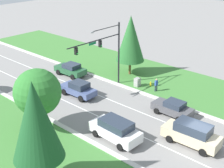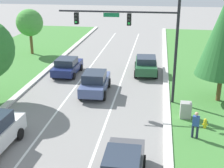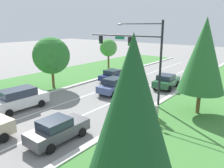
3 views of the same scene
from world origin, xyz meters
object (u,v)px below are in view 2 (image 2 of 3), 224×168
slate_blue_sedan (95,82)px  utility_cabinet (186,111)px  graphite_sedan (122,168)px  oak_near_left_tree (30,23)px  traffic_signal_mast (142,30)px  pedestrian (196,124)px  forest_sedan (146,65)px  fire_hydrant (205,124)px  navy_sedan (67,66)px

slate_blue_sedan → utility_cabinet: (6.70, -3.52, -0.33)m
graphite_sedan → oak_near_left_tree: 25.25m
traffic_signal_mast → pedestrian: bearing=-55.4°
forest_sedan → graphite_sedan: size_ratio=1.07×
graphite_sedan → utility_cabinet: graphite_sedan is taller
utility_cabinet → traffic_signal_mast: bearing=141.9°
fire_hydrant → forest_sedan: bearing=111.5°
slate_blue_sedan → graphite_sedan: size_ratio=1.08×
pedestrian → navy_sedan: bearing=-31.7°
fire_hydrant → navy_sedan: bearing=141.2°
fire_hydrant → oak_near_left_tree: 23.58m
pedestrian → slate_blue_sedan: bearing=-28.1°
graphite_sedan → traffic_signal_mast: bearing=89.1°
navy_sedan → pedestrian: 14.77m
pedestrian → traffic_signal_mast: bearing=-42.6°
graphite_sedan → fire_hydrant: 7.31m
navy_sedan → fire_hydrant: navy_sedan is taller
oak_near_left_tree → fire_hydrant: bearing=-41.9°
slate_blue_sedan → pedestrian: 9.32m
oak_near_left_tree → graphite_sedan: bearing=-58.7°
navy_sedan → utility_cabinet: navy_sedan is taller
pedestrian → fire_hydrant: (0.73, 1.30, -0.59)m
graphite_sedan → oak_near_left_tree: (-13.03, 21.45, 2.80)m
slate_blue_sedan → pedestrian: size_ratio=2.72×
traffic_signal_mast → forest_sedan: 7.99m
forest_sedan → pedestrian: 12.15m
oak_near_left_tree → slate_blue_sedan: bearing=-48.4°
graphite_sedan → oak_near_left_tree: size_ratio=0.83×
pedestrian → fire_hydrant: bearing=-106.6°
graphite_sedan → pedestrian: size_ratio=2.51×
traffic_signal_mast → utility_cabinet: bearing=-38.1°
traffic_signal_mast → pedestrian: size_ratio=4.90×
slate_blue_sedan → forest_sedan: slate_blue_sedan is taller
graphite_sedan → fire_hydrant: (4.36, 5.85, -0.47)m
forest_sedan → navy_sedan: bearing=-172.9°
fire_hydrant → graphite_sedan: bearing=-126.7°
traffic_signal_mast → utility_cabinet: traffic_signal_mast is taller
navy_sedan → oak_near_left_tree: (-6.12, 6.55, 2.82)m
forest_sedan → graphite_sedan: forest_sedan is taller
traffic_signal_mast → pedestrian: 7.50m
graphite_sedan → oak_near_left_tree: oak_near_left_tree is taller
traffic_signal_mast → slate_blue_sedan: (-3.58, 1.07, -4.38)m
forest_sedan → fire_hydrant: size_ratio=6.51×
traffic_signal_mast → forest_sedan: (0.11, 6.66, -4.42)m
traffic_signal_mast → fire_hydrant: bearing=-41.5°
navy_sedan → pedestrian: (10.54, -10.35, 0.15)m
slate_blue_sedan → pedestrian: slate_blue_sedan is taller
utility_cabinet → oak_near_left_tree: bearing=138.7°
utility_cabinet → pedestrian: bearing=-82.2°
fire_hydrant → oak_near_left_tree: (-17.38, 15.60, 3.27)m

